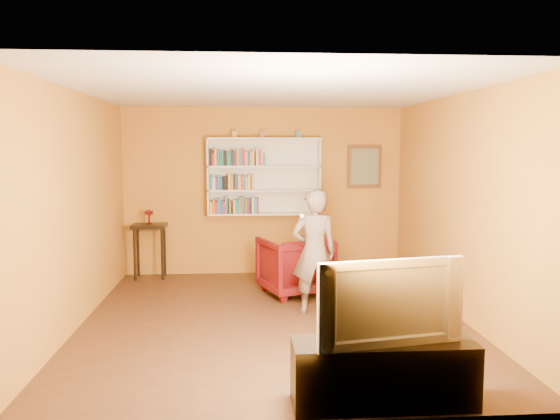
{
  "coord_description": "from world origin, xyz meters",
  "views": [
    {
      "loc": [
        -0.39,
        -6.35,
        2.04
      ],
      "look_at": [
        0.14,
        0.75,
        1.24
      ],
      "focal_mm": 35.0,
      "sensor_mm": 36.0,
      "label": 1
    }
  ],
  "objects_px": {
    "tv_cabinet": "(383,373)",
    "television": "(385,299)",
    "bookshelf": "(264,177)",
    "person": "(314,252)",
    "console_table": "(149,234)",
    "armchair": "(295,266)",
    "ruby_lustre": "(149,214)"
  },
  "relations": [
    {
      "from": "tv_cabinet",
      "to": "television",
      "type": "xyz_separation_m",
      "value": [
        0.0,
        0.0,
        0.6
      ]
    },
    {
      "from": "bookshelf",
      "to": "person",
      "type": "bearing_deg",
      "value": -76.47
    },
    {
      "from": "console_table",
      "to": "tv_cabinet",
      "type": "relative_size",
      "value": 0.59
    },
    {
      "from": "tv_cabinet",
      "to": "armchair",
      "type": "bearing_deg",
      "value": 96.2
    },
    {
      "from": "person",
      "to": "television",
      "type": "bearing_deg",
      "value": 93.07
    },
    {
      "from": "bookshelf",
      "to": "console_table",
      "type": "distance_m",
      "value": 2.02
    },
    {
      "from": "armchair",
      "to": "person",
      "type": "distance_m",
      "value": 0.98
    },
    {
      "from": "ruby_lustre",
      "to": "armchair",
      "type": "height_order",
      "value": "ruby_lustre"
    },
    {
      "from": "console_table",
      "to": "person",
      "type": "relative_size",
      "value": 0.56
    },
    {
      "from": "armchair",
      "to": "tv_cabinet",
      "type": "relative_size",
      "value": 0.62
    },
    {
      "from": "ruby_lustre",
      "to": "television",
      "type": "distance_m",
      "value": 5.18
    },
    {
      "from": "console_table",
      "to": "ruby_lustre",
      "type": "relative_size",
      "value": 3.79
    },
    {
      "from": "tv_cabinet",
      "to": "television",
      "type": "distance_m",
      "value": 0.6
    },
    {
      "from": "person",
      "to": "television",
      "type": "height_order",
      "value": "person"
    },
    {
      "from": "bookshelf",
      "to": "television",
      "type": "height_order",
      "value": "bookshelf"
    },
    {
      "from": "bookshelf",
      "to": "armchair",
      "type": "xyz_separation_m",
      "value": [
        0.38,
        -1.28,
        -1.19
      ]
    },
    {
      "from": "person",
      "to": "ruby_lustre",
      "type": "bearing_deg",
      "value": -42.85
    },
    {
      "from": "armchair",
      "to": "television",
      "type": "xyz_separation_m",
      "value": [
        0.37,
        -3.38,
        0.46
      ]
    },
    {
      "from": "ruby_lustre",
      "to": "tv_cabinet",
      "type": "height_order",
      "value": "ruby_lustre"
    },
    {
      "from": "armchair",
      "to": "person",
      "type": "xyz_separation_m",
      "value": [
        0.15,
        -0.9,
        0.37
      ]
    },
    {
      "from": "tv_cabinet",
      "to": "console_table",
      "type": "bearing_deg",
      "value": 119.58
    },
    {
      "from": "console_table",
      "to": "television",
      "type": "xyz_separation_m",
      "value": [
        2.55,
        -4.5,
        0.15
      ]
    },
    {
      "from": "bookshelf",
      "to": "tv_cabinet",
      "type": "height_order",
      "value": "bookshelf"
    },
    {
      "from": "console_table",
      "to": "ruby_lustre",
      "type": "height_order",
      "value": "ruby_lustre"
    },
    {
      "from": "armchair",
      "to": "television",
      "type": "height_order",
      "value": "television"
    },
    {
      "from": "console_table",
      "to": "television",
      "type": "bearing_deg",
      "value": -60.42
    },
    {
      "from": "person",
      "to": "tv_cabinet",
      "type": "height_order",
      "value": "person"
    },
    {
      "from": "television",
      "to": "person",
      "type": "bearing_deg",
      "value": 84.77
    },
    {
      "from": "person",
      "to": "console_table",
      "type": "bearing_deg",
      "value": -42.85
    },
    {
      "from": "console_table",
      "to": "person",
      "type": "bearing_deg",
      "value": -40.87
    },
    {
      "from": "ruby_lustre",
      "to": "tv_cabinet",
      "type": "distance_m",
      "value": 5.23
    },
    {
      "from": "bookshelf",
      "to": "armchair",
      "type": "distance_m",
      "value": 1.79
    }
  ]
}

